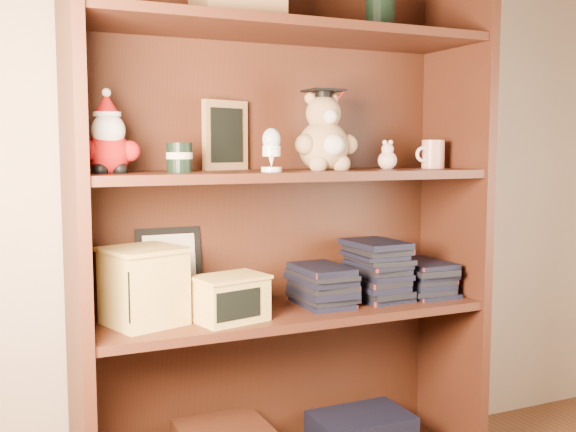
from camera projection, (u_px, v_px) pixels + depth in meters
name	position (u px, v px, depth m)	size (l,w,h in m)	color
bookcase	(280.00, 228.00, 1.97)	(1.20, 0.35, 1.60)	#462114
shelf_lower	(288.00, 313.00, 1.95)	(1.14, 0.33, 0.02)	#462114
shelf_upper	(288.00, 175.00, 1.91)	(1.14, 0.33, 0.02)	#462114
santa_plush	(108.00, 142.00, 1.69)	(0.16, 0.11, 0.22)	#A50F0F
teachers_tin	(180.00, 157.00, 1.78)	(0.07, 0.07, 0.08)	black
chalkboard_plaque	(225.00, 137.00, 1.95)	(0.15, 0.11, 0.20)	#9E7547
egg_cup	(271.00, 148.00, 1.80)	(0.06, 0.06, 0.12)	white
grad_teddy_bear	(324.00, 139.00, 1.94)	(0.20, 0.17, 0.24)	tan
pink_figurine	(387.00, 158.00, 2.04)	(0.06, 0.06, 0.09)	beige
teacher_mug	(432.00, 154.00, 2.11)	(0.10, 0.07, 0.09)	silver
certificate_frame	(169.00, 269.00, 1.94)	(0.19, 0.05, 0.24)	black
treats_box	(144.00, 285.00, 1.77)	(0.24, 0.24, 0.20)	#DEB95B
pencils_box	(230.00, 298.00, 1.80)	(0.22, 0.18, 0.12)	#DEB95B
book_stack_left	(321.00, 286.00, 1.99)	(0.14, 0.20, 0.11)	black
book_stack_mid	(376.00, 271.00, 2.06)	(0.14, 0.20, 0.18)	black
book_stack_right	(422.00, 277.00, 2.14)	(0.14, 0.20, 0.11)	black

